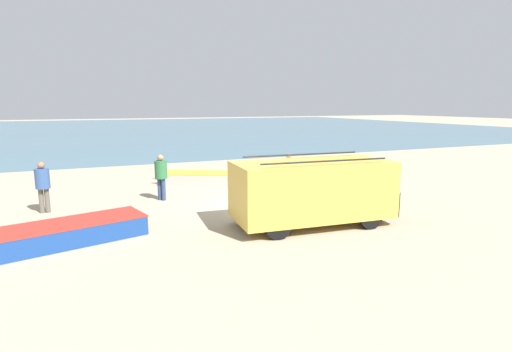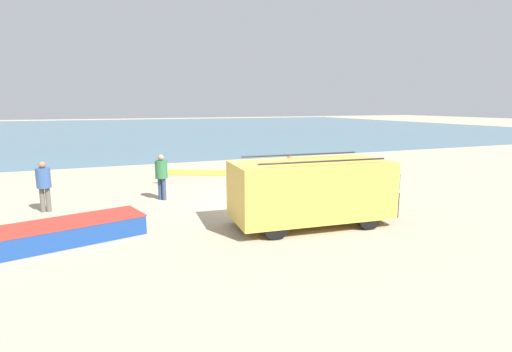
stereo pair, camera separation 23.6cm
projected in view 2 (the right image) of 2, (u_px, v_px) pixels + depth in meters
The scene contains 10 objects.
ground_plane at pixel (246, 205), 14.96m from camera, with size 200.00×200.00×0.00m, color tan.
sea_water at pixel (128, 129), 62.32m from camera, with size 120.00×80.00×0.01m, color #477084.
parked_van at pixel (312, 190), 12.32m from camera, with size 5.09×2.50×2.15m.
fishing_rowboat_0 at pixel (53, 234), 10.73m from camera, with size 5.38×2.47×0.57m.
fishing_rowboat_1 at pixel (198, 178), 18.80m from camera, with size 3.96×2.71×0.59m.
fishing_rowboat_2 at pixel (380, 174), 19.80m from camera, with size 4.14×5.08×0.65m.
fisherman_0 at pixel (289, 170), 16.78m from camera, with size 0.44×0.44×1.69m.
fisherman_1 at pixel (161, 173), 15.63m from camera, with size 0.47×0.47×1.80m.
fisherman_2 at pixel (44, 182), 13.85m from camera, with size 0.47×0.47×1.79m.
fisherman_3 at pixel (318, 173), 16.17m from camera, with size 0.43×0.43×1.64m.
Camera 2 is at (-5.16, -13.59, 3.72)m, focal length 28.00 mm.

